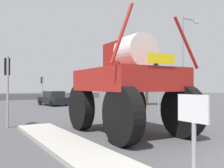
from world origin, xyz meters
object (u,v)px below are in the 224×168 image
Objects in this scene: traffic_signal_far_left at (42,83)px; streetlight_near_right at (184,59)px; traffic_signal_near_left at (7,75)px; sedan_ahead at (53,99)px; traffic_signal_near_right at (157,72)px; lane_arrow_sign at (193,129)px; bare_tree_right at (147,68)px; oversize_sprayer at (128,85)px.

streetlight_near_right reaches higher than traffic_signal_far_left.
traffic_signal_near_left reaches higher than traffic_signal_far_left.
traffic_signal_near_right is at bearing -174.16° from sedan_ahead.
lane_arrow_sign is at bearing -136.09° from streetlight_near_right.
sedan_ahead is at bearing 114.35° from streetlight_near_right.
sedan_ahead is 0.60× the size of streetlight_near_right.
bare_tree_right is at bearing -52.32° from traffic_signal_far_left.
sedan_ahead is at bearing -93.94° from traffic_signal_far_left.
traffic_signal_far_left is (5.42, 29.26, 1.06)m from lane_arrow_sign.
traffic_signal_near_left is 1.06× the size of traffic_signal_far_left.
traffic_signal_near_left reaches higher than lane_arrow_sign.
bare_tree_right is (2.92, 8.08, -0.03)m from streetlight_near_right.
lane_arrow_sign is 6.88m from oversize_sprayer.
oversize_sprayer reaches higher than traffic_signal_near_left.
sedan_ahead is 10.47m from bare_tree_right.
oversize_sprayer is 16.49m from bare_tree_right.
oversize_sprayer is 1.77× the size of traffic_signal_far_left.
oversize_sprayer is 1.44× the size of traffic_signal_near_right.
streetlight_near_right reaches higher than traffic_signal_near_right.
lane_arrow_sign is 0.30× the size of oversize_sprayer.
oversize_sprayer reaches higher than traffic_signal_far_left.
traffic_signal_far_left reaches higher than sedan_ahead.
oversize_sprayer is at bearing -45.50° from traffic_signal_near_left.
streetlight_near_right is at bearing -74.02° from traffic_signal_far_left.
bare_tree_right is (10.80, 12.32, 1.91)m from oversize_sprayer.
traffic_signal_near_right reaches higher than traffic_signal_far_left.
lane_arrow_sign is 29.78m from traffic_signal_far_left.
traffic_signal_near_left reaches higher than sedan_ahead.
bare_tree_right is (5.44, 8.02, 1.03)m from traffic_signal_near_right.
lane_arrow_sign is at bearing -100.50° from traffic_signal_far_left.
streetlight_near_right is at bearing -164.24° from sedan_ahead.
lane_arrow_sign is at bearing 155.96° from oversize_sprayer.
sedan_ahead is 1.30× the size of traffic_signal_far_left.
traffic_signal_near_right is 9.75m from bare_tree_right.
sedan_ahead is (2.07, 17.08, -1.37)m from oversize_sprayer.
bare_tree_right is at bearing 70.12° from streetlight_near_right.
oversize_sprayer is 6.92m from traffic_signal_near_right.
bare_tree_right is at bearing 55.85° from traffic_signal_near_right.
oversize_sprayer is 1.36× the size of sedan_ahead.
oversize_sprayer is (2.94, 6.18, 0.74)m from lane_arrow_sign.
traffic_signal_near_right is at bearing -124.15° from bare_tree_right.
traffic_signal_near_left is (-6.30, -12.78, 1.84)m from sedan_ahead.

